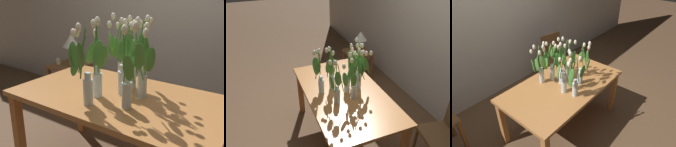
{
  "view_description": "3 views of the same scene",
  "coord_description": "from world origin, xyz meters",
  "views": [
    {
      "loc": [
        1.0,
        -1.52,
        1.51
      ],
      "look_at": [
        -0.02,
        -0.07,
        0.93
      ],
      "focal_mm": 42.17,
      "sensor_mm": 36.0,
      "label": 1
    },
    {
      "loc": [
        2.06,
        -0.9,
        2.31
      ],
      "look_at": [
        -0.08,
        -0.05,
        0.96
      ],
      "focal_mm": 36.32,
      "sensor_mm": 36.0,
      "label": 2
    },
    {
      "loc": [
        -1.66,
        -1.41,
        2.31
      ],
      "look_at": [
        0.02,
        -0.01,
        0.9
      ],
      "focal_mm": 32.63,
      "sensor_mm": 36.0,
      "label": 3
    }
  ],
  "objects": [
    {
      "name": "room_wall_rear",
      "position": [
        0.0,
        1.48,
        1.35
      ],
      "size": [
        9.0,
        0.1,
        2.7
      ],
      "primitive_type": "cube",
      "color": "beige",
      "rests_on": "ground"
    },
    {
      "name": "dining_table",
      "position": [
        0.0,
        0.0,
        0.65
      ],
      "size": [
        1.6,
        0.9,
        0.74
      ],
      "color": "#B7753D",
      "rests_on": "ground"
    },
    {
      "name": "tulip_vase_0",
      "position": [
        -0.16,
        0.24,
        0.97
      ],
      "size": [
        0.24,
        0.21,
        0.58
      ],
      "color": "silver",
      "rests_on": "dining_table"
    },
    {
      "name": "tulip_vase_1",
      "position": [
        -0.11,
        -0.13,
        0.95
      ],
      "size": [
        0.25,
        0.17,
        0.59
      ],
      "color": "silver",
      "rests_on": "dining_table"
    },
    {
      "name": "tulip_vase_2",
      "position": [
        0.2,
        -0.17,
        0.96
      ],
      "size": [
        0.16,
        0.22,
        0.59
      ],
      "color": "silver",
      "rests_on": "dining_table"
    },
    {
      "name": "tulip_vase_3",
      "position": [
        -0.01,
        0.21,
        0.97
      ],
      "size": [
        0.23,
        0.19,
        0.56
      ],
      "color": "silver",
      "rests_on": "dining_table"
    },
    {
      "name": "tulip_vase_4",
      "position": [
        0.16,
        0.06,
        0.98
      ],
      "size": [
        0.22,
        0.26,
        0.59
      ],
      "color": "silver",
      "rests_on": "dining_table"
    },
    {
      "name": "tulip_vase_5",
      "position": [
        -0.12,
        -0.27,
        0.97
      ],
      "size": [
        0.19,
        0.15,
        0.56
      ],
      "color": "silver",
      "rests_on": "dining_table"
    },
    {
      "name": "tulip_vase_6",
      "position": [
        0.02,
        0.06,
        0.97
      ],
      "size": [
        0.2,
        0.16,
        0.56
      ],
      "color": "silver",
      "rests_on": "dining_table"
    },
    {
      "name": "side_table",
      "position": [
        -1.34,
        0.85,
        0.43
      ],
      "size": [
        0.44,
        0.44,
        0.55
      ],
      "color": "brown",
      "rests_on": "ground"
    },
    {
      "name": "table_lamp",
      "position": [
        -1.31,
        0.87,
        0.86
      ],
      "size": [
        0.22,
        0.22,
        0.4
      ],
      "color": "olive",
      "rests_on": "side_table"
    },
    {
      "name": "pillar_candle",
      "position": [
        -1.48,
        0.79,
        0.59
      ],
      "size": [
        0.06,
        0.06,
        0.07
      ],
      "primitive_type": "cylinder",
      "color": "beige",
      "rests_on": "side_table"
    }
  ]
}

